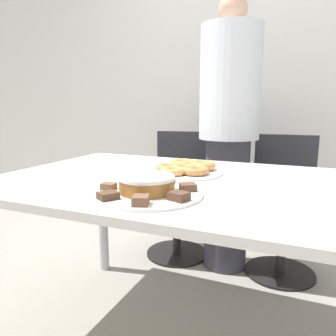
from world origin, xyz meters
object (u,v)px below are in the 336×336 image
object	(u,v)px
office_chair_right	(283,209)
frosted_cake	(147,184)
plate_donuts	(184,173)
office_chair_left	(179,197)
plate_cake	(147,194)
person_standing	(229,132)

from	to	relation	value
office_chair_right	frosted_cake	size ratio (longest dim) A/B	4.59
office_chair_right	plate_donuts	size ratio (longest dim) A/B	2.60
office_chair_left	frosted_cake	xyz separation A→B (m)	(0.34, -1.18, 0.39)
plate_donuts	office_chair_right	bearing A→B (deg)	64.07
plate_donuts	frosted_cake	bearing A→B (deg)	-88.51
office_chair_left	plate_cake	size ratio (longest dim) A/B	2.30
frosted_cake	office_chair_left	bearing A→B (deg)	106.20
plate_cake	plate_donuts	bearing A→B (deg)	91.49
plate_donuts	person_standing	bearing A→B (deg)	87.18
office_chair_left	office_chair_right	size ratio (longest dim) A/B	1.00
office_chair_right	plate_cake	xyz separation A→B (m)	(-0.38, -1.18, 0.36)
office_chair_left	plate_donuts	world-z (taller)	office_chair_left
frosted_cake	person_standing	bearing A→B (deg)	88.70
office_chair_left	frosted_cake	size ratio (longest dim) A/B	4.59
person_standing	office_chair_right	world-z (taller)	person_standing
person_standing	plate_donuts	bearing A→B (deg)	-92.82
plate_donuts	office_chair_left	bearing A→B (deg)	112.77
office_chair_right	office_chair_left	bearing A→B (deg)	173.24
office_chair_right	plate_donuts	distance (m)	0.95
person_standing	frosted_cake	size ratio (longest dim) A/B	8.96
person_standing	office_chair_right	bearing A→B (deg)	13.69
office_chair_right	plate_cake	size ratio (longest dim) A/B	2.30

